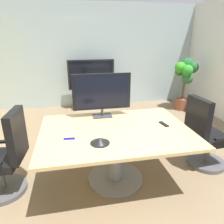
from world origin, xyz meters
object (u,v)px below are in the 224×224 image
at_px(office_chair_left, 6,160).
at_px(office_chair_right, 205,139).
at_px(potted_plant, 185,77).
at_px(wall_display_unit, 92,93).
at_px(remote_control, 164,124).
at_px(conference_phone, 100,141).
at_px(conference_table, 116,142).
at_px(tv_monitor, 102,93).

xyz_separation_m(office_chair_left, office_chair_right, (2.73, 0.05, 0.00)).
xyz_separation_m(office_chair_right, potted_plant, (1.01, 2.44, 0.43)).
relative_size(office_chair_right, wall_display_unit, 0.83).
bearing_deg(office_chair_right, wall_display_unit, 19.85).
bearing_deg(remote_control, wall_display_unit, 91.80).
xyz_separation_m(office_chair_right, remote_control, (-0.69, -0.04, 0.31)).
distance_m(office_chair_left, potted_plant, 4.51).
bearing_deg(remote_control, conference_phone, -170.17).
height_order(office_chair_right, potted_plant, potted_plant).
xyz_separation_m(conference_table, office_chair_right, (1.36, 0.07, -0.12)).
height_order(tv_monitor, wall_display_unit, tv_monitor).
distance_m(tv_monitor, potted_plant, 3.19).
height_order(conference_table, conference_phone, conference_phone).
height_order(office_chair_left, wall_display_unit, wall_display_unit).
bearing_deg(potted_plant, remote_control, -124.39).
height_order(conference_phone, remote_control, conference_phone).
relative_size(office_chair_left, remote_control, 6.41).
height_order(tv_monitor, conference_phone, tv_monitor).
bearing_deg(conference_phone, wall_display_unit, 85.83).
bearing_deg(office_chair_left, remote_control, 94.96).
distance_m(conference_table, office_chair_right, 1.37).
distance_m(wall_display_unit, potted_plant, 2.47).
distance_m(conference_table, remote_control, 0.69).
bearing_deg(office_chair_right, conference_table, 88.27).
bearing_deg(conference_phone, tv_monitor, 79.72).
xyz_separation_m(office_chair_left, remote_control, (2.03, 0.00, 0.31)).
relative_size(conference_table, potted_plant, 1.41).
xyz_separation_m(potted_plant, conference_phone, (-2.62, -2.83, -0.10)).
relative_size(tv_monitor, conference_phone, 3.82).
bearing_deg(conference_table, conference_phone, -128.12).
xyz_separation_m(conference_table, conference_phone, (-0.25, -0.32, 0.21)).
height_order(office_chair_right, wall_display_unit, wall_display_unit).
relative_size(conference_table, office_chair_left, 1.75).
xyz_separation_m(wall_display_unit, conference_phone, (-0.25, -3.37, 0.35)).
distance_m(tv_monitor, remote_control, 0.97).
xyz_separation_m(tv_monitor, potted_plant, (2.47, 2.01, -0.23)).
xyz_separation_m(conference_table, tv_monitor, (-0.10, 0.50, 0.54)).
xyz_separation_m(tv_monitor, conference_phone, (-0.15, -0.82, -0.33)).
bearing_deg(office_chair_left, wall_display_unit, 160.74).
bearing_deg(office_chair_left, potted_plant, 128.59).
xyz_separation_m(office_chair_right, tv_monitor, (-1.46, 0.43, 0.66)).
distance_m(office_chair_right, wall_display_unit, 3.28).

